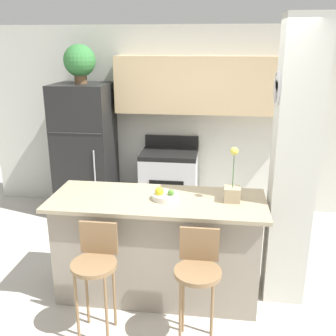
{
  "coord_description": "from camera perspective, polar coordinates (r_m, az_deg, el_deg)",
  "views": [
    {
      "loc": [
        0.52,
        -3.24,
        2.32
      ],
      "look_at": [
        0.0,
        0.76,
        1.03
      ],
      "focal_mm": 42.0,
      "sensor_mm": 36.0,
      "label": 1
    }
  ],
  "objects": [
    {
      "name": "ground_plane",
      "position": [
        4.02,
        -1.46,
        -17.52
      ],
      "size": [
        14.0,
        14.0,
        0.0
      ],
      "primitive_type": "plane",
      "color": "beige"
    },
    {
      "name": "wall_back",
      "position": [
        5.44,
        3.54,
        8.9
      ],
      "size": [
        5.6,
        0.38,
        2.55
      ],
      "color": "silver",
      "rests_on": "ground_plane"
    },
    {
      "name": "pillar_right",
      "position": [
        3.59,
        17.67,
        0.06
      ],
      "size": [
        0.38,
        0.32,
        2.55
      ],
      "color": "silver",
      "rests_on": "ground_plane"
    },
    {
      "name": "counter_bar",
      "position": [
        3.76,
        -1.52,
        -11.34
      ],
      "size": [
        1.95,
        0.75,
        0.98
      ],
      "color": "gray",
      "rests_on": "ground_plane"
    },
    {
      "name": "refrigerator",
      "position": [
        5.52,
        -11.88,
        2.49
      ],
      "size": [
        0.74,
        0.74,
        1.81
      ],
      "color": "black",
      "rests_on": "ground_plane"
    },
    {
      "name": "stove_range",
      "position": [
        5.45,
        0.19,
        -2.18
      ],
      "size": [
        0.76,
        0.62,
        1.07
      ],
      "color": "silver",
      "rests_on": "ground_plane"
    },
    {
      "name": "bar_stool_left",
      "position": [
        3.27,
        -10.48,
        -13.61
      ],
      "size": [
        0.37,
        0.37,
        0.95
      ],
      "color": "olive",
      "rests_on": "ground_plane"
    },
    {
      "name": "bar_stool_right",
      "position": [
        3.14,
        4.37,
        -14.79
      ],
      "size": [
        0.37,
        0.37,
        0.95
      ],
      "color": "olive",
      "rests_on": "ground_plane"
    },
    {
      "name": "potted_plant_on_fridge",
      "position": [
        5.34,
        -12.71,
        14.87
      ],
      "size": [
        0.41,
        0.41,
        0.5
      ],
      "color": "brown",
      "rests_on": "refrigerator"
    },
    {
      "name": "orchid_vase",
      "position": [
        3.5,
        9.33,
        -3.04
      ],
      "size": [
        0.14,
        0.14,
        0.49
      ],
      "color": "tan",
      "rests_on": "counter_bar"
    },
    {
      "name": "fruit_bowl",
      "position": [
        3.52,
        -0.47,
        -4.02
      ],
      "size": [
        0.24,
        0.24,
        0.12
      ],
      "color": "silver",
      "rests_on": "counter_bar"
    },
    {
      "name": "trash_bin",
      "position": [
        5.35,
        -6.3,
        -5.81
      ],
      "size": [
        0.28,
        0.28,
        0.38
      ],
      "color": "#59595B",
      "rests_on": "ground_plane"
    }
  ]
}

